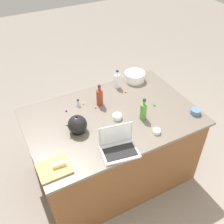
# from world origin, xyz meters

# --- Properties ---
(ground_plane) EXTENTS (12.00, 12.00, 0.00)m
(ground_plane) POSITION_xyz_m (0.00, 0.00, 0.00)
(ground_plane) COLOR slate
(island_counter) EXTENTS (1.70, 1.12, 0.90)m
(island_counter) POSITION_xyz_m (0.00, 0.00, 0.45)
(island_counter) COLOR brown
(island_counter) RESTS_ON ground
(laptop) EXTENTS (0.34, 0.28, 0.22)m
(laptop) POSITION_xyz_m (0.16, 0.42, 0.95)
(laptop) COLOR #B7B7BC
(laptop) RESTS_ON island_counter
(mixing_bowl_large) EXTENTS (0.24, 0.24, 0.11)m
(mixing_bowl_large) POSITION_xyz_m (-0.54, -0.45, 0.96)
(mixing_bowl_large) COLOR white
(mixing_bowl_large) RESTS_ON island_counter
(bottle_soy) EXTENTS (0.07, 0.07, 0.24)m
(bottle_soy) POSITION_xyz_m (0.02, -0.23, 0.99)
(bottle_soy) COLOR maroon
(bottle_soy) RESTS_ON island_counter
(bottle_olive) EXTENTS (0.07, 0.07, 0.23)m
(bottle_olive) POSITION_xyz_m (-0.25, 0.17, 0.99)
(bottle_olive) COLOR #4C8C38
(bottle_olive) RESTS_ON island_counter
(bottle_vinegar) EXTENTS (0.06, 0.06, 0.22)m
(bottle_vinegar) POSITION_xyz_m (-0.29, -0.42, 0.99)
(bottle_vinegar) COLOR white
(bottle_vinegar) RESTS_ON island_counter
(kettle) EXTENTS (0.21, 0.18, 0.20)m
(kettle) POSITION_xyz_m (0.38, 0.04, 0.98)
(kettle) COLOR black
(kettle) RESTS_ON island_counter
(cutting_board) EXTENTS (0.26, 0.22, 0.02)m
(cutting_board) POSITION_xyz_m (0.72, 0.37, 0.91)
(cutting_board) COLOR #AD7F4C
(cutting_board) RESTS_ON island_counter
(butter_stick_left) EXTENTS (0.11, 0.04, 0.04)m
(butter_stick_left) POSITION_xyz_m (0.68, 0.37, 0.94)
(butter_stick_left) COLOR #F4E58C
(butter_stick_left) RESTS_ON cutting_board
(ramekin_small) EXTENTS (0.07, 0.07, 0.04)m
(ramekin_small) POSITION_xyz_m (-0.25, 0.41, 0.92)
(ramekin_small) COLOR white
(ramekin_small) RESTS_ON island_counter
(ramekin_medium) EXTENTS (0.09, 0.09, 0.05)m
(ramekin_medium) POSITION_xyz_m (-0.03, 0.06, 0.92)
(ramekin_medium) COLOR white
(ramekin_medium) RESTS_ON island_counter
(ramekin_wide) EXTENTS (0.10, 0.10, 0.05)m
(ramekin_wide) POSITION_xyz_m (-0.76, 0.36, 0.93)
(ramekin_wide) COLOR slate
(ramekin_wide) RESTS_ON island_counter
(kitchen_timer) EXTENTS (0.07, 0.07, 0.08)m
(kitchen_timer) POSITION_xyz_m (0.23, -0.31, 0.94)
(kitchen_timer) COLOR #B2B2B7
(kitchen_timer) RESTS_ON island_counter
(candy_0) EXTENTS (0.02, 0.02, 0.02)m
(candy_0) POSITION_xyz_m (-0.47, 0.06, 0.91)
(candy_0) COLOR green
(candy_0) RESTS_ON island_counter
(candy_1) EXTENTS (0.02, 0.02, 0.02)m
(candy_1) POSITION_xyz_m (0.18, -0.31, 0.91)
(candy_1) COLOR yellow
(candy_1) RESTS_ON island_counter
(candy_2) EXTENTS (0.02, 0.02, 0.02)m
(candy_2) POSITION_xyz_m (0.09, -0.19, 0.91)
(candy_2) COLOR yellow
(candy_2) RESTS_ON island_counter
(candy_4) EXTENTS (0.02, 0.02, 0.02)m
(candy_4) POSITION_xyz_m (0.38, -0.28, 0.91)
(candy_4) COLOR #CC3399
(candy_4) RESTS_ON island_counter
(candy_5) EXTENTS (0.02, 0.02, 0.02)m
(candy_5) POSITION_xyz_m (-0.32, -0.28, 0.91)
(candy_5) COLOR orange
(candy_5) RESTS_ON island_counter
(candy_6) EXTENTS (0.02, 0.02, 0.02)m
(candy_6) POSITION_xyz_m (-0.30, 0.37, 0.91)
(candy_6) COLOR #CC3399
(candy_6) RESTS_ON island_counter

